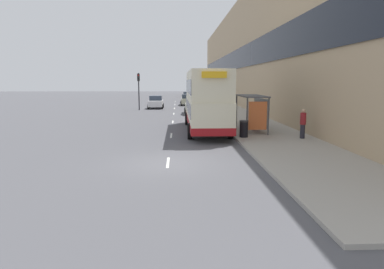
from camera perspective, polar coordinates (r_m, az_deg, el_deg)
name	(u,v)px	position (r m, az deg, el deg)	size (l,w,h in m)	color
ground_plane	(168,164)	(15.16, -4.04, -4.85)	(220.00, 220.00, 0.00)	#515156
pavement	(217,104)	(53.68, 4.11, 5.09)	(5.00, 93.00, 0.14)	#A39E93
terrace_facade	(243,56)	(54.29, 8.50, 12.87)	(3.10, 93.00, 14.95)	tan
lane_mark_0	(168,162)	(15.33, -4.02, -4.68)	(0.12, 2.00, 0.01)	silver
lane_mark_1	(171,135)	(22.88, -3.49, -0.16)	(0.12, 2.00, 0.01)	silver
lane_mark_2	(173,122)	(30.50, -3.22, 2.11)	(0.12, 2.00, 0.01)	silver
lane_mark_3	(174,114)	(38.15, -3.05, 3.47)	(0.12, 2.00, 0.01)	silver
lane_mark_4	(174,108)	(45.81, -2.94, 4.37)	(0.12, 2.00, 0.01)	silver
lane_mark_5	(175,104)	(53.49, -2.87, 5.02)	(0.12, 2.00, 0.01)	silver
lane_mark_6	(175,102)	(61.17, -2.81, 5.50)	(0.12, 2.00, 0.01)	silver
bus_shelter	(255,106)	(24.04, 10.45, 4.63)	(1.60, 4.20, 2.48)	#4C4C51
double_decker_bus_near	(206,100)	(24.65, 2.34, 5.83)	(2.85, 10.97, 4.30)	beige
car_0	(156,102)	(46.10, -6.05, 5.40)	(2.02, 3.95, 1.69)	silver
car_1	(188,97)	(58.78, -0.66, 6.23)	(2.00, 3.94, 1.81)	silver
car_2	(194,106)	(38.11, 0.26, 4.77)	(2.02, 4.42, 1.75)	#B7B799
car_3	(187,100)	(52.00, -0.81, 5.83)	(1.99, 4.45, 1.66)	#B7B799
pedestrian_at_shelter	(252,116)	(26.70, 10.02, 3.11)	(0.32, 0.32, 1.63)	#23232D
pedestrian_1	(303,123)	(21.84, 18.00, 1.77)	(0.36, 0.36, 1.79)	#23232D
litter_bin	(244,129)	(21.51, 8.63, 0.96)	(0.55, 0.55, 1.05)	black
traffic_light_far_kerb	(139,85)	(43.44, -8.88, 8.14)	(0.30, 0.32, 4.61)	black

